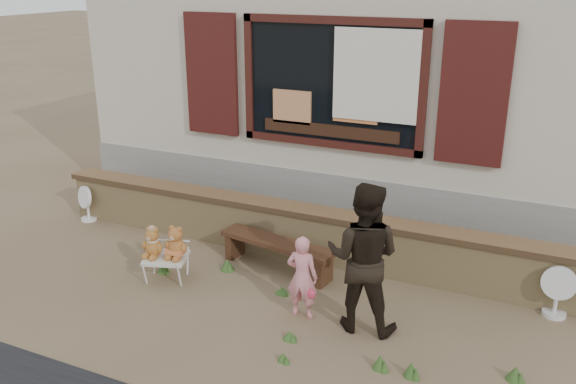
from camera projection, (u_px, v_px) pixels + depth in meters
The scene contains 12 objects.
ground at pixel (266, 291), 6.93m from camera, with size 80.00×80.00×0.00m, color brown.
shopfront at pixel (386, 63), 10.08m from camera, with size 8.04×5.13×4.00m.
brick_wall at pixel (301, 231), 7.67m from camera, with size 7.10×0.36×0.67m.
bench at pixel (277, 249), 7.33m from camera, with size 1.53×0.56×0.38m.
folding_chair at pixel (166, 259), 7.11m from camera, with size 0.59×0.56×0.30m.
teddy_bear_left at pixel (153, 241), 7.05m from camera, with size 0.27×0.23×0.37m, color brown, non-canonical shape.
teddy_bear_right at pixel (177, 241), 7.01m from camera, with size 0.29×0.25×0.40m, color brown, non-canonical shape.
child at pixel (302, 277), 6.28m from camera, with size 0.33×0.22×0.91m, color pink.
adult at pixel (363, 257), 5.98m from camera, with size 0.76×0.59×1.55m, color black.
fan_left at pixel (87, 203), 8.81m from camera, with size 0.34×0.22×0.53m.
fan_right at pixel (558, 291), 6.34m from camera, with size 0.36×0.24×0.58m.
grass_tufts at pixel (311, 316), 6.29m from camera, with size 4.21×1.53×0.15m.
Camera 1 is at (2.78, -5.47, 3.42)m, focal length 38.00 mm.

